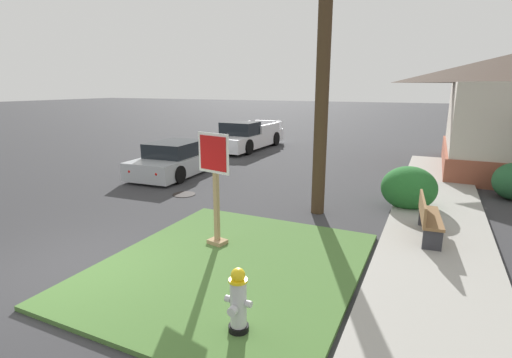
% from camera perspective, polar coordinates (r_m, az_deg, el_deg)
% --- Properties ---
extents(ground_plane, '(160.00, 160.00, 0.00)m').
position_cam_1_polar(ground_plane, '(7.87, -25.62, -12.22)').
color(ground_plane, '#333335').
extents(grass_corner_patch, '(4.49, 5.19, 0.08)m').
position_cam_1_polar(grass_corner_patch, '(7.23, -3.84, -12.82)').
color(grass_corner_patch, '#477033').
rests_on(grass_corner_patch, ground).
extents(sidewalk_strip, '(2.20, 17.73, 0.12)m').
position_cam_1_polar(sidewalk_strip, '(10.57, 25.47, -5.32)').
color(sidewalk_strip, '#9E9B93').
rests_on(sidewalk_strip, ground).
extents(fire_hydrant, '(0.38, 0.34, 0.91)m').
position_cam_1_polar(fire_hydrant, '(5.26, -2.68, -17.87)').
color(fire_hydrant, black).
rests_on(fire_hydrant, grass_corner_patch).
extents(stop_sign, '(0.78, 0.35, 2.31)m').
position_cam_1_polar(stop_sign, '(7.69, -6.08, -1.61)').
color(stop_sign, '#A3845B').
rests_on(stop_sign, grass_corner_patch).
extents(manhole_cover, '(0.70, 0.70, 0.02)m').
position_cam_1_polar(manhole_cover, '(12.01, -10.71, -2.27)').
color(manhole_cover, black).
rests_on(manhole_cover, ground).
extents(parked_sedan_silver, '(2.13, 4.51, 1.25)m').
position_cam_1_polar(parked_sedan_silver, '(14.86, -11.56, 2.87)').
color(parked_sedan_silver, '#ADB2B7').
rests_on(parked_sedan_silver, ground).
extents(pickup_truck_white, '(2.14, 5.61, 1.48)m').
position_cam_1_polar(pickup_truck_white, '(20.42, -1.45, 6.26)').
color(pickup_truck_white, silver).
rests_on(pickup_truck_white, ground).
extents(street_bench, '(0.55, 1.60, 0.85)m').
position_cam_1_polar(street_bench, '(8.90, 24.29, -5.05)').
color(street_bench, brown).
rests_on(street_bench, sidewalk_strip).
extents(utility_pole, '(1.35, 0.34, 9.99)m').
position_cam_1_polar(utility_pole, '(9.94, 10.37, 24.23)').
color(utility_pole, '#42301E').
rests_on(utility_pole, ground).
extents(shrub_by_curb, '(1.45, 1.45, 1.17)m').
position_cam_1_polar(shrub_by_curb, '(11.11, 21.89, -1.25)').
color(shrub_by_curb, '#256A2B').
rests_on(shrub_by_curb, ground).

